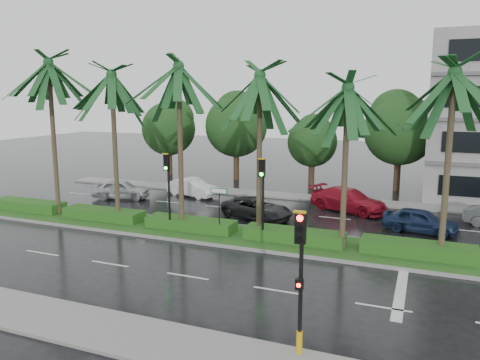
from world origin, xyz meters
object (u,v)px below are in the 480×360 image
at_px(car_white, 192,187).
at_px(car_red, 349,200).
at_px(car_silver, 121,189).
at_px(car_blue, 420,221).
at_px(car_darkgrey, 257,208).
at_px(signal_near, 300,277).
at_px(signal_median_left, 168,180).
at_px(street_sign, 219,200).

xyz_separation_m(car_white, car_red, (11.81, -0.34, 0.08)).
distance_m(car_silver, car_white, 5.28).
bearing_deg(car_blue, car_darkgrey, 102.88).
distance_m(signal_near, signal_median_left, 13.93).
bearing_deg(signal_median_left, car_silver, 140.74).
bearing_deg(car_red, car_silver, 120.26).
xyz_separation_m(signal_near, car_red, (-1.50, 18.49, -1.74)).
distance_m(car_red, car_blue, 5.68).
height_order(car_red, car_blue, car_red).
bearing_deg(car_silver, car_darkgrey, -115.14).
height_order(car_silver, car_blue, car_silver).
height_order(car_white, car_blue, car_white).
height_order(signal_near, car_silver, signal_near).
relative_size(car_red, car_blue, 1.31).
height_order(street_sign, car_silver, street_sign).
bearing_deg(car_white, signal_median_left, -145.44).
bearing_deg(car_darkgrey, street_sign, -167.06).
bearing_deg(car_red, signal_median_left, 157.84).
xyz_separation_m(street_sign, car_darkgrey, (0.50, 4.59, -1.47)).
relative_size(street_sign, car_darkgrey, 0.56).
bearing_deg(car_red, street_sign, 169.30).
bearing_deg(signal_near, car_darkgrey, 114.20).
height_order(car_white, car_darkgrey, car_white).
relative_size(car_white, car_darkgrey, 0.89).
xyz_separation_m(signal_median_left, car_blue, (13.00, 5.34, -2.31)).
distance_m(signal_near, street_sign, 12.11).
bearing_deg(car_silver, car_red, -98.61).
height_order(signal_median_left, car_red, signal_median_left).
distance_m(signal_median_left, car_darkgrey, 6.37).
relative_size(signal_median_left, street_sign, 1.68).
bearing_deg(car_darkgrey, car_blue, -67.48).
bearing_deg(signal_median_left, car_blue, 22.31).
distance_m(signal_near, car_red, 18.63).
bearing_deg(street_sign, car_silver, 150.15).
relative_size(car_white, car_red, 0.79).
distance_m(signal_median_left, car_red, 12.44).
height_order(street_sign, car_blue, street_sign).
bearing_deg(street_sign, signal_near, -54.66).
distance_m(car_white, car_red, 11.82).
xyz_separation_m(car_silver, car_white, (4.50, 2.76, -0.03)).
bearing_deg(car_silver, signal_median_left, -146.31).
bearing_deg(street_sign, car_white, 125.16).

